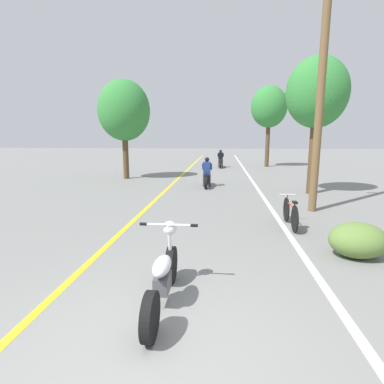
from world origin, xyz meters
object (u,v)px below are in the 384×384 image
motorcycle_rider_far (221,161)px  bicycle_parked (290,213)px  roadside_tree_right_near (317,94)px  roadside_tree_left (124,111)px  motorcycle_rider_lead (207,176)px  motorcycle_foreground (163,275)px  utility_pole (321,90)px  roadside_tree_right_far (269,107)px

motorcycle_rider_far → bicycle_parked: 15.65m
roadside_tree_right_near → roadside_tree_left: 9.89m
motorcycle_rider_lead → motorcycle_rider_far: bearing=86.3°
motorcycle_rider_far → motorcycle_foreground: bearing=-92.0°
utility_pole → motorcycle_rider_lead: size_ratio=3.71×
motorcycle_rider_lead → bicycle_parked: motorcycle_rider_lead is taller
motorcycle_rider_lead → motorcycle_rider_far: 9.27m
roadside_tree_right_near → roadside_tree_right_far: roadside_tree_right_far is taller
utility_pole → motorcycle_rider_far: (-3.02, 13.73, -3.21)m
bicycle_parked → roadside_tree_left: bearing=129.9°
motorcycle_foreground → motorcycle_rider_far: 19.58m
motorcycle_rider_far → roadside_tree_right_near: bearing=-70.2°
roadside_tree_right_near → motorcycle_foreground: (-4.51, -8.96, -3.61)m
roadside_tree_left → roadside_tree_right_far: bearing=41.4°
utility_pole → motorcycle_rider_far: size_ratio=3.59×
roadside_tree_right_near → motorcycle_rider_far: bearing=109.8°
utility_pole → roadside_tree_left: 10.81m
roadside_tree_right_far → motorcycle_rider_far: 5.62m
motorcycle_foreground → motorcycle_rider_lead: 10.32m
roadside_tree_right_near → roadside_tree_right_far: size_ratio=0.88×
utility_pole → roadside_tree_right_near: utility_pole is taller
roadside_tree_left → bicycle_parked: size_ratio=3.26×
roadside_tree_right_far → roadside_tree_left: bearing=-138.6°
motorcycle_foreground → roadside_tree_right_far: bearing=78.0°
utility_pole → roadside_tree_right_far: (0.67, 14.81, 0.89)m
utility_pole → roadside_tree_left: bearing=140.5°
utility_pole → bicycle_parked: bearing=-121.0°
motorcycle_foreground → bicycle_parked: 4.81m
utility_pole → bicycle_parked: 3.97m
roadside_tree_left → motorcycle_foreground: 13.93m
bicycle_parked → motorcycle_foreground: bearing=-123.0°
roadside_tree_right_near → roadside_tree_left: size_ratio=1.01×
roadside_tree_right_far → motorcycle_rider_far: bearing=-163.6°
roadside_tree_left → motorcycle_foreground: roadside_tree_left is taller
utility_pole → roadside_tree_right_far: utility_pole is taller
roadside_tree_left → motorcycle_foreground: bearing=-70.0°
utility_pole → motorcycle_rider_lead: bearing=128.9°
motorcycle_foreground → motorcycle_rider_far: bearing=88.0°
roadside_tree_left → motorcycle_rider_lead: bearing=-26.8°
roadside_tree_left → bicycle_parked: bearing=-50.1°
roadside_tree_left → motorcycle_foreground: (4.63, -12.71, -3.33)m
utility_pole → motorcycle_foreground: size_ratio=3.56×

